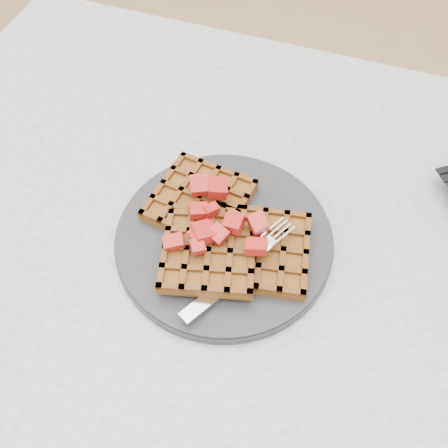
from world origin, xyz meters
name	(u,v)px	position (x,y,z in m)	size (l,w,h in m)	color
ground	(258,407)	(0.00, 0.00, 0.00)	(4.00, 4.00, 0.00)	tan
table	(284,291)	(0.00, 0.00, 0.64)	(1.20, 0.80, 0.75)	silver
plate	(224,238)	(-0.08, -0.02, 0.76)	(0.27, 0.27, 0.02)	#242427
waffles	(223,232)	(-0.08, -0.02, 0.78)	(0.22, 0.20, 0.03)	brown
strawberry_pile	(224,217)	(-0.08, -0.02, 0.80)	(0.15, 0.15, 0.02)	#8C0000
fork	(246,267)	(-0.04, -0.06, 0.77)	(0.02, 0.18, 0.02)	silver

